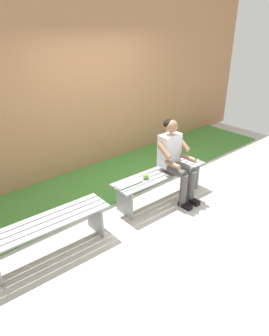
{
  "coord_description": "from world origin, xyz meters",
  "views": [
    {
      "loc": [
        3.13,
        2.95,
        2.64
      ],
      "look_at": [
        0.67,
        0.15,
        0.81
      ],
      "focal_mm": 33.46,
      "sensor_mm": 36.0,
      "label": 1
    }
  ],
  "objects": [
    {
      "name": "person_seated",
      "position": [
        -0.2,
        0.1,
        0.7
      ],
      "size": [
        0.5,
        0.69,
        1.27
      ],
      "color": "silver",
      "rests_on": "ground"
    },
    {
      "name": "bench_near",
      "position": [
        0.0,
        0.0,
        0.35
      ],
      "size": [
        1.67,
        0.46,
        0.46
      ],
      "rotation": [
        0.0,
        0.0,
        -0.03
      ],
      "color": "gray",
      "rests_on": "ground"
    },
    {
      "name": "book_open",
      "position": [
        0.61,
        -0.05,
        0.47
      ],
      "size": [
        0.42,
        0.17,
        0.02
      ],
      "rotation": [
        0.0,
        0.0,
        -0.03
      ],
      "color": "white",
      "rests_on": "bench_near"
    },
    {
      "name": "ground_plane",
      "position": [
        0.95,
        1.0,
        -0.02
      ],
      "size": [
        10.0,
        7.0,
        0.04
      ],
      "primitive_type": "cube",
      "color": "beige"
    },
    {
      "name": "brick_wall",
      "position": [
        0.5,
        -1.83,
        1.5
      ],
      "size": [
        9.5,
        0.24,
        3.0
      ],
      "primitive_type": "cube",
      "color": "#B27A51",
      "rests_on": "ground"
    },
    {
      "name": "apple",
      "position": [
        0.31,
        -0.01,
        0.51
      ],
      "size": [
        0.08,
        0.08,
        0.08
      ],
      "primitive_type": "sphere",
      "color": "#72B738",
      "rests_on": "bench_near"
    },
    {
      "name": "grass_strip",
      "position": [
        0.95,
        -1.21,
        0.01
      ],
      "size": [
        9.0,
        1.72,
        0.03
      ],
      "primitive_type": "cube",
      "color": "#478C38",
      "rests_on": "ground"
    },
    {
      "name": "bench_far",
      "position": [
        1.91,
        0.0,
        0.35
      ],
      "size": [
        1.57,
        0.45,
        0.46
      ],
      "rotation": [
        0.0,
        0.0,
        -0.03
      ],
      "color": "gray",
      "rests_on": "ground"
    }
  ]
}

